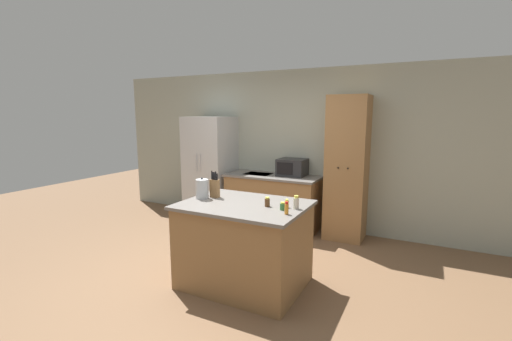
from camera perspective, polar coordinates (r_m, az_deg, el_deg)
The scene contains 15 objects.
ground_plane at distance 4.12m, azimuth -5.78°, elevation -17.78°, with size 14.00×14.00×0.00m, color brown.
wall_back at distance 5.79m, azimuth 6.58°, elevation 3.57°, with size 7.20×0.06×2.60m.
refrigerator at distance 6.19m, azimuth -7.60°, elevation 0.35°, with size 0.77×0.72×1.84m.
back_counter at distance 5.72m, azimuth 2.79°, elevation -5.13°, with size 1.55×0.67×0.89m.
pantry_cabinet at distance 5.29m, azimuth 14.92°, elevation 0.33°, with size 0.57×0.54×2.15m.
kitchen_island at distance 3.85m, azimuth -1.99°, elevation -12.15°, with size 1.34×1.00×0.93m.
microwave at distance 5.59m, azimuth 6.05°, elevation 0.55°, with size 0.44×0.39×0.27m.
knife_block at distance 3.98m, azimuth -6.89°, elevation -2.80°, with size 0.10×0.06×0.31m.
spice_bottle_tall_dark at distance 3.51m, azimuth 6.71°, elevation -5.34°, with size 0.06×0.06×0.14m.
spice_bottle_short_red at distance 3.46m, azimuth 4.47°, elevation -5.96°, with size 0.06×0.06×0.08m.
spice_bottle_amber_oil at distance 3.31m, azimuth 5.11°, elevation -6.31°, with size 0.04×0.04×0.12m.
spice_bottle_green_herb at distance 3.58m, azimuth 1.89°, elevation -5.28°, with size 0.05×0.05×0.10m.
spice_bottle_pale_salt at distance 3.54m, azimuth 5.16°, elevation -5.54°, with size 0.04×0.04×0.09m.
kettle at distance 3.95m, azimuth -8.96°, elevation -3.04°, with size 0.14×0.14×0.24m.
fire_extinguisher at distance 6.65m, azimuth -11.03°, elevation -5.57°, with size 0.10×0.10×0.42m.
Camera 1 is at (2.01, -3.07, 1.87)m, focal length 24.00 mm.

